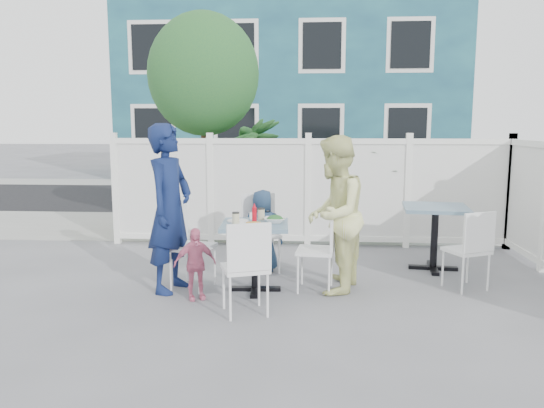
# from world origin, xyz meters

# --- Properties ---
(ground) EXTENTS (80.00, 80.00, 0.00)m
(ground) POSITION_xyz_m (0.00, 0.00, 0.00)
(ground) COLOR slate
(near_sidewalk) EXTENTS (24.00, 2.60, 0.01)m
(near_sidewalk) POSITION_xyz_m (0.00, 3.80, 0.01)
(near_sidewalk) COLOR gray
(near_sidewalk) RESTS_ON ground
(street) EXTENTS (24.00, 5.00, 0.01)m
(street) POSITION_xyz_m (0.00, 7.50, 0.00)
(street) COLOR black
(street) RESTS_ON ground
(far_sidewalk) EXTENTS (24.00, 1.60, 0.01)m
(far_sidewalk) POSITION_xyz_m (0.00, 10.60, 0.01)
(far_sidewalk) COLOR gray
(far_sidewalk) RESTS_ON ground
(building) EXTENTS (11.00, 6.00, 6.00)m
(building) POSITION_xyz_m (-0.50, 14.00, 3.00)
(building) COLOR navy
(building) RESTS_ON ground
(fence_back) EXTENTS (5.86, 0.08, 1.60)m
(fence_back) POSITION_xyz_m (0.10, 2.40, 0.78)
(fence_back) COLOR white
(fence_back) RESTS_ON ground
(tree) EXTENTS (1.80, 1.62, 3.59)m
(tree) POSITION_xyz_m (-1.60, 3.30, 2.59)
(tree) COLOR #382316
(tree) RESTS_ON ground
(utility_cabinet) EXTENTS (0.79, 0.62, 1.32)m
(utility_cabinet) POSITION_xyz_m (-2.33, 4.00, 0.66)
(utility_cabinet) COLOR gold
(utility_cabinet) RESTS_ON ground
(potted_shrub_a) EXTENTS (1.47, 1.47, 1.89)m
(potted_shrub_a) POSITION_xyz_m (-0.77, 3.10, 0.94)
(potted_shrub_a) COLOR #1B4E29
(potted_shrub_a) RESTS_ON ground
(potted_shrub_b) EXTENTS (1.49, 1.59, 1.42)m
(potted_shrub_b) POSITION_xyz_m (1.30, 3.00, 0.71)
(potted_shrub_b) COLOR #1B4E29
(potted_shrub_b) RESTS_ON ground
(main_table) EXTENTS (0.74, 0.74, 0.75)m
(main_table) POSITION_xyz_m (-0.47, 0.22, 0.58)
(main_table) COLOR #415973
(main_table) RESTS_ON ground
(spare_table) EXTENTS (0.85, 0.85, 0.81)m
(spare_table) POSITION_xyz_m (1.68, 1.21, 0.62)
(spare_table) COLOR #415973
(spare_table) RESTS_ON ground
(chair_left) EXTENTS (0.53, 0.54, 0.95)m
(chair_left) POSITION_xyz_m (-1.26, 0.31, 0.56)
(chair_left) COLOR white
(chair_left) RESTS_ON ground
(chair_right) EXTENTS (0.44, 0.46, 0.91)m
(chair_right) POSITION_xyz_m (0.26, 0.28, 0.53)
(chair_right) COLOR white
(chair_right) RESTS_ON ground
(chair_back) EXTENTS (0.53, 0.52, 0.95)m
(chair_back) POSITION_xyz_m (-0.50, 1.09, 0.55)
(chair_back) COLOR white
(chair_back) RESTS_ON ground
(chair_near) EXTENTS (0.53, 0.52, 0.92)m
(chair_near) POSITION_xyz_m (-0.48, -0.56, 0.53)
(chair_near) COLOR white
(chair_near) RESTS_ON ground
(chair_spare) EXTENTS (0.53, 0.52, 0.89)m
(chair_spare) POSITION_xyz_m (1.88, 0.38, 0.52)
(chair_spare) COLOR white
(chair_spare) RESTS_ON ground
(man) EXTENTS (0.60, 0.76, 1.82)m
(man) POSITION_xyz_m (-1.40, 0.19, 0.91)
(man) COLOR #101C46
(man) RESTS_ON ground
(woman) EXTENTS (0.84, 0.96, 1.70)m
(woman) POSITION_xyz_m (0.38, 0.27, 0.85)
(woman) COLOR #CDD241
(woman) RESTS_ON ground
(boy) EXTENTS (0.50, 0.33, 1.02)m
(boy) POSITION_xyz_m (-0.46, 1.02, 0.51)
(boy) COLOR navy
(boy) RESTS_ON ground
(toddler) EXTENTS (0.48, 0.35, 0.76)m
(toddler) POSITION_xyz_m (-1.07, -0.10, 0.38)
(toddler) COLOR pink
(toddler) RESTS_ON ground
(plate_main) EXTENTS (0.22, 0.22, 0.01)m
(plate_main) POSITION_xyz_m (-0.47, 0.08, 0.76)
(plate_main) COLOR white
(plate_main) RESTS_ON main_table
(plate_side) EXTENTS (0.24, 0.24, 0.02)m
(plate_side) POSITION_xyz_m (-0.67, 0.29, 0.76)
(plate_side) COLOR white
(plate_side) RESTS_ON main_table
(salad_bowl) EXTENTS (0.24, 0.24, 0.06)m
(salad_bowl) POSITION_xyz_m (-0.26, 0.26, 0.78)
(salad_bowl) COLOR white
(salad_bowl) RESTS_ON main_table
(coffee_cup_a) EXTENTS (0.08, 0.08, 0.11)m
(coffee_cup_a) POSITION_xyz_m (-0.68, 0.18, 0.81)
(coffee_cup_a) COLOR beige
(coffee_cup_a) RESTS_ON main_table
(coffee_cup_b) EXTENTS (0.08, 0.08, 0.12)m
(coffee_cup_b) POSITION_xyz_m (-0.43, 0.44, 0.81)
(coffee_cup_b) COLOR beige
(coffee_cup_b) RESTS_ON main_table
(ketchup_bottle) EXTENTS (0.05, 0.05, 0.16)m
(ketchup_bottle) POSITION_xyz_m (-0.49, 0.28, 0.83)
(ketchup_bottle) COLOR #B60917
(ketchup_bottle) RESTS_ON main_table
(salt_shaker) EXTENTS (0.03, 0.03, 0.07)m
(salt_shaker) POSITION_xyz_m (-0.54, 0.47, 0.79)
(salt_shaker) COLOR white
(salt_shaker) RESTS_ON main_table
(pepper_shaker) EXTENTS (0.03, 0.03, 0.07)m
(pepper_shaker) POSITION_xyz_m (-0.51, 0.50, 0.79)
(pepper_shaker) COLOR black
(pepper_shaker) RESTS_ON main_table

